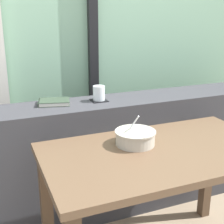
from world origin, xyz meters
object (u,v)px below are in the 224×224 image
coaster_square (99,100)px  soup_bowl (135,138)px  breakfast_table (160,170)px  juice_glass (99,94)px  closed_book (54,102)px

coaster_square → soup_bowl: 0.51m
breakfast_table → coaster_square: coaster_square is taller
juice_glass → soup_bowl: bearing=-88.8°
breakfast_table → soup_bowl: (-0.09, 0.11, 0.15)m
juice_glass → soup_bowl: juice_glass is taller
breakfast_table → closed_book: 0.79m
juice_glass → soup_bowl: (0.01, -0.51, -0.11)m
juice_glass → breakfast_table: bearing=-80.7°
juice_glass → soup_bowl: 0.52m
breakfast_table → juice_glass: 0.67m
breakfast_table → juice_glass: juice_glass is taller
coaster_square → soup_bowl: soup_bowl is taller
closed_book → soup_bowl: soup_bowl is taller
juice_glass → closed_book: (-0.28, 0.03, -0.03)m
soup_bowl → closed_book: bearing=118.7°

